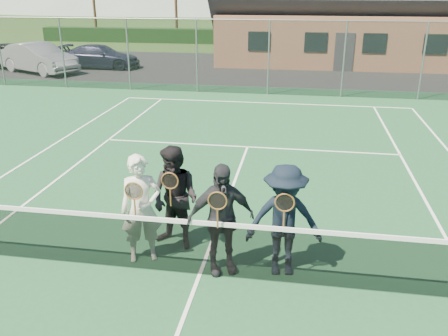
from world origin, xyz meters
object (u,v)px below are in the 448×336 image
Objects in this scene: tennis_net at (199,246)px; car_b at (39,58)px; car_c at (100,57)px; player_a at (141,209)px; player_d at (284,221)px; car_a at (18,55)px; player_c at (221,219)px; player_b at (175,198)px.

car_b is at bearing 125.74° from tennis_net.
car_b reaches higher than car_c.
player_a is 1.00× the size of player_d.
car_c is 2.40× the size of player_a.
car_a is 0.97× the size of car_c.
car_c is (2.56, 1.97, -0.14)m from car_b.
car_a is 2.33× the size of player_d.
player_a reaches higher than car_a.
player_d reaches higher than car_a.
car_b is 20.95m from player_c.
player_d is (10.93, -18.67, 0.29)m from car_c.
player_c is at bearing -145.71° from car_a.
player_b reaches higher than car_b.
car_c is at bearing 117.98° from player_c.
player_b is at bearing 144.95° from player_c.
player_d is (15.44, -17.92, 0.21)m from car_a.
player_b is (11.65, -16.18, 0.16)m from car_b.
car_c is 2.40× the size of player_c.
car_c is at bearing -85.10° from car_a.
player_c reaches higher than car_c.
car_a is 2.33× the size of player_c.
tennis_net is at bearing -54.48° from player_b.
car_a is 22.21m from player_a.
tennis_net is 6.49× the size of player_b.
car_c reaches higher than tennis_net.
player_a is at bearing 178.99° from player_d.
player_c reaches higher than car_a.
player_b is (13.60, -17.40, 0.21)m from car_a.
car_a is at bearing 130.74° from player_d.
car_b is 20.08m from player_a.
car_a is 2.33× the size of player_a.
player_b is at bearing 47.98° from player_a.
player_d is at bearing 5.81° from player_c.
player_a is 1.32m from player_c.
car_b is 21.46m from player_d.
tennis_net is (14.18, -18.21, -0.18)m from car_a.
player_a and player_b have the same top height.
car_c is at bearing 117.02° from tennis_net.
player_a is (13.17, -17.88, 0.21)m from car_a.
car_c is 21.28m from tennis_net.
player_d is (13.49, -16.70, 0.16)m from car_b.
player_b is (-0.58, 0.81, 0.38)m from tennis_net.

